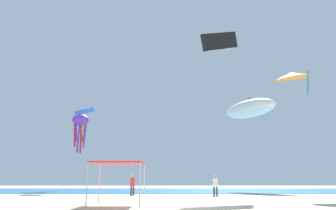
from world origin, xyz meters
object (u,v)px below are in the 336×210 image
at_px(canopy_tent, 118,165).
at_px(kite_octopus_purple, 80,122).
at_px(kite_diamond_blue, 84,113).
at_px(kite_delta_orange, 292,75).
at_px(kite_parafoil_black, 219,42).
at_px(kite_inflatable_white, 249,108).
at_px(person_near_tent, 132,183).
at_px(person_leftmost, 215,184).

distance_m(canopy_tent, kite_octopus_purple, 27.78).
bearing_deg(kite_diamond_blue, kite_delta_orange, 57.00).
relative_size(kite_octopus_purple, kite_parafoil_black, 1.10).
bearing_deg(kite_diamond_blue, kite_octopus_purple, -167.89).
distance_m(kite_octopus_purple, kite_inflatable_white, 23.66).
bearing_deg(kite_delta_orange, kite_octopus_purple, 14.65).
bearing_deg(kite_delta_orange, person_near_tent, 44.21).
distance_m(kite_octopus_purple, kite_parafoil_black, 22.29).
xyz_separation_m(person_leftmost, kite_diamond_blue, (-14.88, 11.04, 8.67)).
xyz_separation_m(person_near_tent, kite_delta_orange, (15.53, -0.24, 10.36)).
bearing_deg(kite_delta_orange, person_leftmost, 50.93).
bearing_deg(kite_diamond_blue, person_near_tent, 27.60).
relative_size(kite_octopus_purple, kite_inflatable_white, 0.66).
xyz_separation_m(kite_parafoil_black, kite_diamond_blue, (-16.63, 6.10, -7.12)).
distance_m(person_near_tent, person_leftmost, 7.55).
distance_m(kite_delta_orange, kite_inflatable_white, 13.19).
distance_m(kite_parafoil_black, kite_diamond_blue, 19.09).
xyz_separation_m(person_leftmost, kite_octopus_purple, (-16.50, 15.25, 8.22)).
bearing_deg(kite_octopus_purple, person_near_tent, 150.95).
height_order(canopy_tent, kite_inflatable_white, kite_inflatable_white).
bearing_deg(kite_inflatable_white, kite_diamond_blue, 61.29).
bearing_deg(kite_inflatable_white, kite_parafoil_black, 113.22).
relative_size(kite_parafoil_black, kite_delta_orange, 1.04).
bearing_deg(person_leftmost, kite_octopus_purple, 6.62).
bearing_deg(kite_delta_orange, kite_diamond_blue, 21.08).
bearing_deg(kite_octopus_purple, person_leftmost, 165.73).
height_order(person_near_tent, kite_octopus_purple, kite_octopus_purple).
xyz_separation_m(person_near_tent, person_leftmost, (7.47, -1.06, -0.03)).
xyz_separation_m(person_near_tent, kite_octopus_purple, (-9.03, 14.19, 8.19)).
bearing_deg(kite_diamond_blue, kite_inflatable_white, 88.60).
relative_size(kite_parafoil_black, kite_inflatable_white, 0.60).
bearing_deg(kite_inflatable_white, person_leftmost, 116.86).
bearing_deg(kite_octopus_purple, canopy_tent, 138.82).
height_order(kite_diamond_blue, kite_inflatable_white, kite_inflatable_white).
relative_size(canopy_tent, person_near_tent, 1.78).
bearing_deg(kite_delta_orange, canopy_tent, 80.46).
distance_m(person_near_tent, kite_parafoil_black, 18.67).
height_order(kite_octopus_purple, kite_inflatable_white, kite_inflatable_white).
height_order(kite_octopus_purple, kite_delta_orange, kite_delta_orange).
distance_m(person_near_tent, kite_inflatable_white, 21.79).
relative_size(person_near_tent, person_leftmost, 1.03).
height_order(canopy_tent, person_near_tent, canopy_tent).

